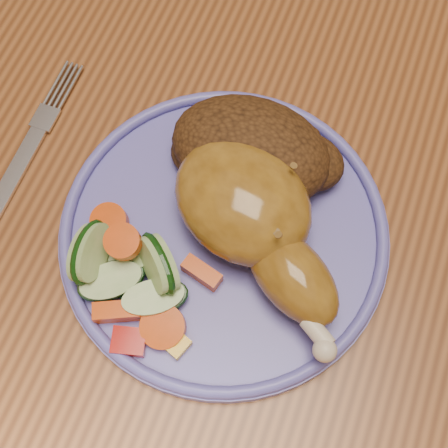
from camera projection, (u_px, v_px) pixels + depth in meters
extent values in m
plane|color=#56311D|center=(245.00, 345.00, 1.23)|extent=(4.00, 4.00, 0.00)
cube|color=brown|center=(270.00, 178.00, 0.56)|extent=(0.90, 1.40, 0.04)
cylinder|color=#4C2D16|center=(225.00, 112.00, 1.20)|extent=(0.04, 0.04, 0.41)
cylinder|color=#4C2D16|center=(407.00, 170.00, 1.15)|extent=(0.04, 0.04, 0.41)
cylinder|color=#5854B4|center=(224.00, 234.00, 0.51)|extent=(0.27, 0.27, 0.01)
torus|color=#5854B4|center=(224.00, 229.00, 0.50)|extent=(0.27, 0.27, 0.01)
ellipsoid|color=olive|center=(243.00, 201.00, 0.48)|extent=(0.15, 0.14, 0.06)
ellipsoid|color=olive|center=(292.00, 275.00, 0.47)|extent=(0.10, 0.09, 0.05)
sphere|color=beige|center=(325.00, 350.00, 0.45)|extent=(0.02, 0.02, 0.02)
ellipsoid|color=#412610|center=(251.00, 150.00, 0.51)|extent=(0.13, 0.10, 0.06)
ellipsoid|color=#412610|center=(305.00, 161.00, 0.51)|extent=(0.07, 0.05, 0.04)
ellipsoid|color=#412610|center=(203.00, 153.00, 0.52)|extent=(0.06, 0.05, 0.03)
cube|color=#A50A05|center=(129.00, 342.00, 0.47)|extent=(0.03, 0.03, 0.01)
cube|color=#E5A507|center=(174.00, 342.00, 0.47)|extent=(0.03, 0.02, 0.01)
cube|color=#E14007|center=(202.00, 273.00, 0.49)|extent=(0.03, 0.02, 0.01)
cylinder|color=#E14007|center=(163.00, 327.00, 0.47)|extent=(0.03, 0.04, 0.02)
cylinder|color=#E14007|center=(123.00, 242.00, 0.47)|extent=(0.03, 0.03, 0.02)
cylinder|color=#E14007|center=(109.00, 222.00, 0.50)|extent=(0.03, 0.03, 0.02)
cube|color=#E14007|center=(118.00, 312.00, 0.47)|extent=(0.04, 0.03, 0.01)
cylinder|color=#ACC882|center=(123.00, 252.00, 0.49)|extent=(0.05, 0.05, 0.02)
cylinder|color=#ACC882|center=(158.00, 263.00, 0.47)|extent=(0.06, 0.06, 0.05)
cylinder|color=#ACC882|center=(111.00, 280.00, 0.48)|extent=(0.07, 0.07, 0.03)
cylinder|color=#ACC882|center=(154.00, 298.00, 0.47)|extent=(0.07, 0.07, 0.02)
cylinder|color=#ACC882|center=(89.00, 252.00, 0.47)|extent=(0.04, 0.05, 0.05)
cube|color=silver|center=(9.00, 184.00, 0.53)|extent=(0.02, 0.13, 0.00)
cube|color=silver|center=(45.00, 118.00, 0.56)|extent=(0.02, 0.07, 0.00)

